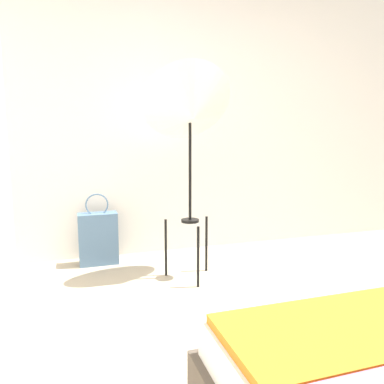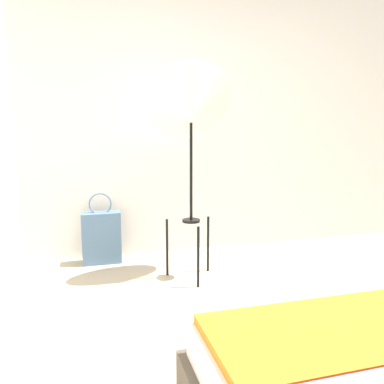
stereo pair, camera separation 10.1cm
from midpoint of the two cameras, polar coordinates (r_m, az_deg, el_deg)
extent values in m
cube|color=silver|center=(3.62, 1.01, 11.62)|extent=(8.00, 0.05, 2.60)
cylinder|color=black|center=(2.78, 2.00, -9.90)|extent=(0.02, 0.02, 0.46)
cylinder|color=black|center=(3.01, -2.85, -8.43)|extent=(0.02, 0.02, 0.46)
cylinder|color=black|center=(3.10, 3.40, -7.93)|extent=(0.02, 0.02, 0.46)
cylinder|color=black|center=(2.90, 0.86, -4.39)|extent=(0.14, 0.14, 0.02)
cylinder|color=black|center=(2.83, 0.88, 3.93)|extent=(0.02, 0.02, 0.84)
cone|color=white|center=(2.83, 0.90, 12.46)|extent=(0.69, 0.60, 0.69)
cube|color=slate|center=(3.38, -12.79, -6.82)|extent=(0.33, 0.15, 0.45)
torus|color=slate|center=(3.31, -12.97, -1.80)|extent=(0.19, 0.01, 0.19)
camera|label=1|loc=(0.05, -88.91, 0.17)|focal=35.00mm
camera|label=2|loc=(0.05, 91.09, -0.17)|focal=35.00mm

